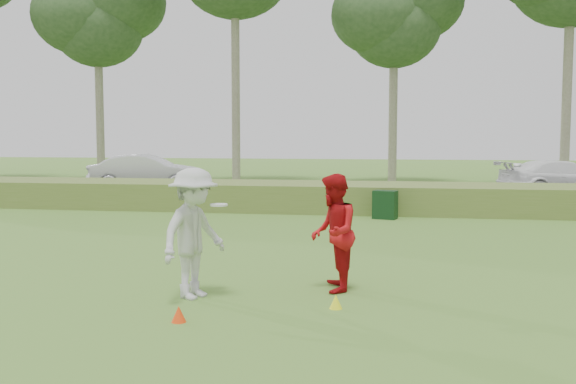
% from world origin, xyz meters
% --- Properties ---
extents(ground, '(120.00, 120.00, 0.00)m').
position_xyz_m(ground, '(0.00, 0.00, 0.00)').
color(ground, '#427326').
rests_on(ground, ground).
extents(reed_strip, '(80.00, 3.00, 0.90)m').
position_xyz_m(reed_strip, '(0.00, 12.00, 0.45)').
color(reed_strip, '#546E2C').
rests_on(reed_strip, ground).
extents(park_road, '(80.00, 6.00, 0.06)m').
position_xyz_m(park_road, '(0.00, 17.00, 0.03)').
color(park_road, '#2D2D2D').
rests_on(park_road, ground).
extents(tree_2, '(6.50, 6.50, 12.00)m').
position_xyz_m(tree_2, '(-14.00, 24.00, 8.97)').
color(tree_2, gray).
rests_on(tree_2, ground).
extents(tree_4, '(6.24, 6.24, 11.50)m').
position_xyz_m(tree_4, '(2.00, 24.50, 8.59)').
color(tree_4, gray).
rests_on(tree_4, ground).
extents(player_white, '(1.19, 1.48, 2.00)m').
position_xyz_m(player_white, '(-0.77, -0.04, 1.00)').
color(player_white, silver).
rests_on(player_white, ground).
extents(player_red, '(0.81, 0.99, 1.89)m').
position_xyz_m(player_red, '(1.29, 0.75, 0.95)').
color(player_red, '#B70F14').
rests_on(player_red, ground).
extents(cone_orange, '(0.20, 0.20, 0.22)m').
position_xyz_m(cone_orange, '(-0.57, -1.33, 0.11)').
color(cone_orange, '#FF3F0D').
rests_on(cone_orange, ground).
extents(cone_yellow, '(0.19, 0.19, 0.21)m').
position_xyz_m(cone_yellow, '(1.44, -0.31, 0.10)').
color(cone_yellow, '#F6F71A').
rests_on(cone_yellow, ground).
extents(utility_cabinet, '(0.78, 0.60, 0.86)m').
position_xyz_m(utility_cabinet, '(1.93, 9.99, 0.43)').
color(utility_cabinet, black).
rests_on(utility_cabinet, ground).
extents(car_mid, '(5.16, 2.57, 1.63)m').
position_xyz_m(car_mid, '(-8.64, 17.47, 0.87)').
color(car_mid, white).
rests_on(car_mid, park_road).
extents(car_right, '(5.39, 3.44, 1.45)m').
position_xyz_m(car_right, '(8.79, 17.93, 0.79)').
color(car_right, white).
rests_on(car_right, park_road).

